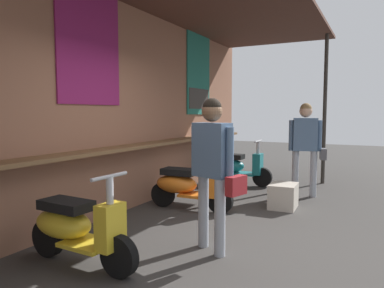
# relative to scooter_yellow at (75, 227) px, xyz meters

# --- Properties ---
(ground_plane) EXTENTS (29.79, 29.79, 0.00)m
(ground_plane) POSITION_rel_scooter_yellow_xyz_m (1.15, -1.08, -0.39)
(ground_plane) COLOR #383533
(market_stall_facade) EXTENTS (10.64, 2.81, 3.42)m
(market_stall_facade) POSITION_rel_scooter_yellow_xyz_m (1.15, 0.73, 1.54)
(market_stall_facade) COLOR #8C5B44
(market_stall_facade) RESTS_ON ground_plane
(scooter_yellow) EXTENTS (0.47, 1.40, 0.97)m
(scooter_yellow) POSITION_rel_scooter_yellow_xyz_m (0.00, 0.00, 0.00)
(scooter_yellow) COLOR gold
(scooter_yellow) RESTS_ON ground_plane
(scooter_orange) EXTENTS (0.47, 1.40, 0.97)m
(scooter_orange) POSITION_rel_scooter_yellow_xyz_m (2.37, 0.00, 0.00)
(scooter_orange) COLOR orange
(scooter_orange) RESTS_ON ground_plane
(scooter_teal) EXTENTS (0.46, 1.40, 0.97)m
(scooter_teal) POSITION_rel_scooter_yellow_xyz_m (4.63, 0.00, 0.00)
(scooter_teal) COLOR #197075
(scooter_teal) RESTS_ON ground_plane
(shopper_with_handbag) EXTENTS (0.36, 0.68, 1.70)m
(shopper_with_handbag) POSITION_rel_scooter_yellow_xyz_m (0.96, -1.09, 0.65)
(shopper_with_handbag) COLOR #999EA8
(shopper_with_handbag) RESTS_ON ground_plane
(shopper_browsing) EXTENTS (0.38, 0.67, 1.71)m
(shopper_browsing) POSITION_rel_scooter_yellow_xyz_m (4.19, -1.52, 0.66)
(shopper_browsing) COLOR #999EA8
(shopper_browsing) RESTS_ON ground_plane
(merchandise_crate) EXTENTS (0.53, 0.43, 0.39)m
(merchandise_crate) POSITION_rel_scooter_yellow_xyz_m (3.17, -1.36, -0.19)
(merchandise_crate) COLOR #B2A899
(merchandise_crate) RESTS_ON ground_plane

